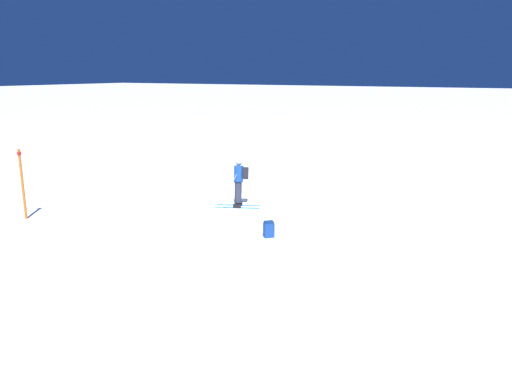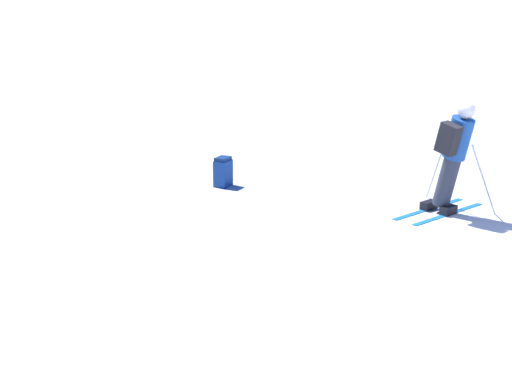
# 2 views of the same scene
# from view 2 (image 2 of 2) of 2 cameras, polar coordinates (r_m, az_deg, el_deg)

# --- Properties ---
(ground_plane) EXTENTS (300.00, 300.00, 0.00)m
(ground_plane) POSITION_cam_2_polar(r_m,az_deg,el_deg) (12.32, 14.81, -2.75)
(ground_plane) COLOR white
(skier) EXTENTS (1.37, 1.70, 1.77)m
(skier) POSITION_cam_2_polar(r_m,az_deg,el_deg) (12.84, 13.04, 2.62)
(skier) COLOR #1E7AC6
(skier) RESTS_ON ground
(spare_backpack) EXTENTS (0.37, 0.37, 0.50)m
(spare_backpack) POSITION_cam_2_polar(r_m,az_deg,el_deg) (14.35, -2.21, 1.35)
(spare_backpack) COLOR #194293
(spare_backpack) RESTS_ON ground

